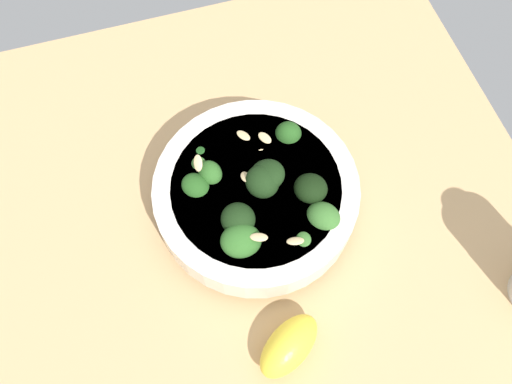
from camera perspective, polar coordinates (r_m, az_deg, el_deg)
name	(u,v)px	position (r cm, az deg, el deg)	size (l,w,h in cm)	color
ground_plane	(253,231)	(61.99, -0.30, -4.33)	(67.91, 67.91, 4.55)	tan
bowl_of_broccoli	(256,194)	(57.35, 0.02, -0.23)	(22.36, 22.36, 8.93)	silver
lemon_wedge	(289,346)	(54.22, 3.61, -16.42)	(7.52, 4.03, 4.15)	yellow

